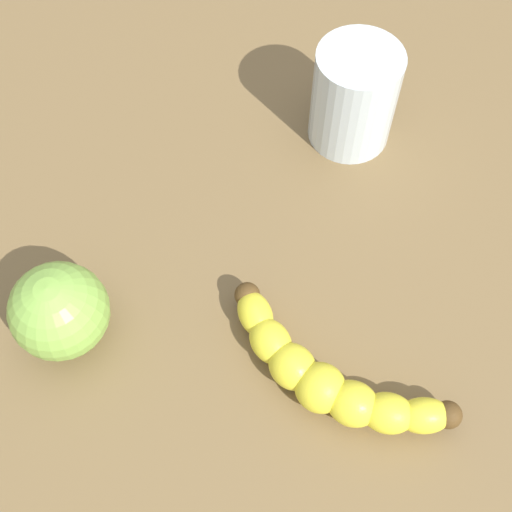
% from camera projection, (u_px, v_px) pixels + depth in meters
% --- Properties ---
extents(wooden_tabletop, '(1.20, 1.20, 0.03)m').
position_uv_depth(wooden_tabletop, '(320.00, 285.00, 0.60)').
color(wooden_tabletop, brown).
rests_on(wooden_tabletop, ground).
extents(banana, '(0.11, 0.19, 0.04)m').
position_uv_depth(banana, '(327.00, 377.00, 0.52)').
color(banana, yellow).
rests_on(banana, wooden_tabletop).
extents(smoothie_glass, '(0.08, 0.08, 0.10)m').
position_uv_depth(smoothie_glass, '(354.00, 98.00, 0.62)').
color(smoothie_glass, silver).
rests_on(smoothie_glass, wooden_tabletop).
extents(green_apple_fruit, '(0.08, 0.08, 0.08)m').
position_uv_depth(green_apple_fruit, '(59.00, 311.00, 0.53)').
color(green_apple_fruit, '#84B747').
rests_on(green_apple_fruit, wooden_tabletop).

